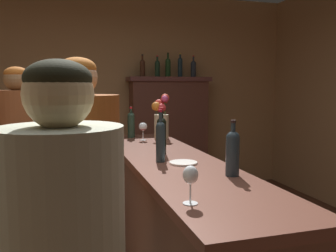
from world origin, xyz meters
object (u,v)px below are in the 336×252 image
(display_bottle_midleft, at_px, (157,68))
(wine_glass_front, at_px, (190,176))
(display_bottle_midright, at_px, (180,66))
(display_bottle_right, at_px, (193,68))
(patron_tall, at_px, (81,210))
(patron_redhead, at_px, (20,160))
(wine_bottle_rose, at_px, (233,151))
(wine_bottle_riesling, at_px, (161,139))
(bar_counter, at_px, (173,228))
(display_bottle_center, at_px, (168,66))
(cheese_plate, at_px, (183,163))
(flower_arrangement, at_px, (161,117))
(wine_glass_mid, at_px, (143,127))
(display_cabinet, at_px, (169,133))
(wine_bottle_merlot, at_px, (162,134))
(display_bottle_left, at_px, (142,67))
(wine_bottle_chardonnay, at_px, (131,124))

(display_bottle_midleft, bearing_deg, wine_glass_front, -102.51)
(display_bottle_midright, bearing_deg, wine_glass_front, -107.73)
(display_bottle_right, distance_m, patron_tall, 3.52)
(display_bottle_right, height_order, patron_redhead, display_bottle_right)
(wine_bottle_rose, relative_size, wine_bottle_riesling, 0.91)
(bar_counter, distance_m, display_bottle_midleft, 2.77)
(bar_counter, bearing_deg, display_bottle_center, 74.27)
(cheese_plate, height_order, display_bottle_center, display_bottle_center)
(flower_arrangement, relative_size, patron_redhead, 0.26)
(display_bottle_midleft, xyz_separation_m, display_bottle_center, (0.15, -0.00, 0.02))
(wine_glass_front, xyz_separation_m, patron_redhead, (-0.85, 1.67, -0.21))
(wine_bottle_rose, bearing_deg, wine_glass_mid, 97.74)
(flower_arrangement, relative_size, patron_tall, 0.26)
(bar_counter, height_order, display_bottle_midleft, display_bottle_midleft)
(patron_redhead, bearing_deg, wine_bottle_riesling, -16.53)
(display_cabinet, bearing_deg, flower_arrangement, -109.44)
(display_cabinet, distance_m, display_bottle_midleft, 0.92)
(display_cabinet, xyz_separation_m, wine_bottle_merlot, (-0.72, -2.21, 0.31))
(wine_glass_front, distance_m, display_bottle_right, 3.61)
(wine_bottle_merlot, relative_size, display_bottle_right, 1.16)
(patron_tall, bearing_deg, wine_bottle_merlot, -8.05)
(wine_bottle_merlot, xyz_separation_m, display_bottle_left, (0.35, 2.21, 0.60))
(patron_redhead, distance_m, patron_tall, 1.36)
(wine_glass_front, bearing_deg, cheese_plate, 73.14)
(wine_glass_front, xyz_separation_m, display_bottle_midright, (1.06, 3.32, 0.65))
(display_bottle_midright, relative_size, patron_redhead, 0.20)
(wine_bottle_chardonnay, distance_m, patron_tall, 1.76)
(wine_glass_front, relative_size, display_bottle_right, 0.56)
(bar_counter, xyz_separation_m, display_bottle_midright, (0.85, 2.41, 1.27))
(wine_glass_mid, bearing_deg, patron_redhead, -172.00)
(bar_counter, xyz_separation_m, display_bottle_center, (0.68, 2.41, 1.26))
(wine_bottle_merlot, distance_m, wine_glass_front, 1.13)
(wine_bottle_merlot, xyz_separation_m, display_bottle_right, (1.08, 2.21, 0.60))
(cheese_plate, distance_m, display_bottle_midright, 2.80)
(display_bottle_midright, distance_m, display_bottle_right, 0.20)
(display_cabinet, height_order, patron_redhead, patron_redhead)
(display_bottle_midleft, xyz_separation_m, display_bottle_right, (0.52, 0.00, 0.00))
(wine_glass_front, bearing_deg, display_bottle_center, 75.04)
(wine_bottle_rose, xyz_separation_m, cheese_plate, (-0.16, 0.37, -0.13))
(display_bottle_left, bearing_deg, display_bottle_midleft, 0.00)
(display_bottle_midleft, bearing_deg, display_bottle_right, 0.00)
(flower_arrangement, height_order, display_bottle_center, display_bottle_center)
(wine_glass_mid, height_order, display_bottle_midleft, display_bottle_midleft)
(patron_tall, bearing_deg, display_bottle_midright, 4.78)
(display_bottle_midleft, distance_m, patron_tall, 3.30)
(wine_bottle_riesling, bearing_deg, wine_glass_mid, 84.39)
(wine_bottle_rose, height_order, display_bottle_center, display_bottle_center)
(display_cabinet, height_order, flower_arrangement, display_cabinet)
(wine_bottle_riesling, bearing_deg, wine_bottle_rose, -58.65)
(wine_bottle_merlot, relative_size, patron_redhead, 0.21)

